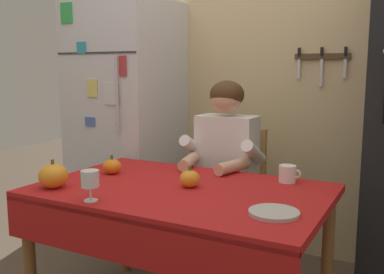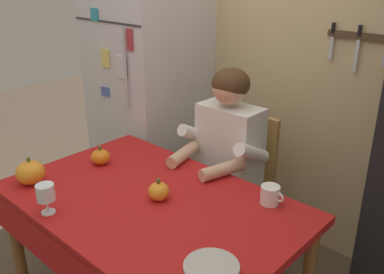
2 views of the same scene
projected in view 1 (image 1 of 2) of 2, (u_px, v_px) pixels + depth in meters
back_wall_assembly at (273, 71)px, 3.13m from camera, size 3.70×0.13×2.60m
refrigerator at (127, 124)px, 3.31m from camera, size 0.68×0.71×1.80m
dining_table at (179, 205)px, 2.14m from camera, size 1.40×0.90×0.74m
chair_behind_person at (234, 193)px, 2.87m from camera, size 0.40×0.40×0.93m
seated_person at (222, 165)px, 2.67m from camera, size 0.47×0.55×1.25m
coffee_mug at (288, 174)px, 2.24m from camera, size 0.11×0.09×0.09m
wine_glass at (90, 180)px, 1.91m from camera, size 0.08×0.08×0.14m
pumpkin_large at (190, 179)px, 2.15m from camera, size 0.10×0.10×0.11m
pumpkin_medium at (53, 176)px, 2.13m from camera, size 0.14×0.14×0.14m
pumpkin_small at (112, 166)px, 2.42m from camera, size 0.10×0.10×0.10m
serving_tray at (274, 213)px, 1.75m from camera, size 0.20×0.20×0.02m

